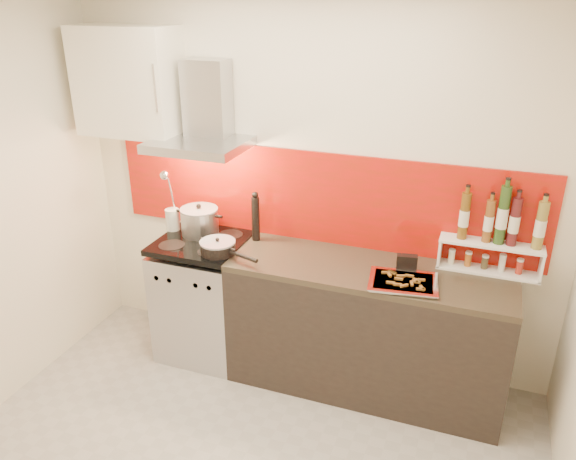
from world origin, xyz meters
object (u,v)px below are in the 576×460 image
at_px(range_stove, 205,298).
at_px(pepper_mill, 256,217).
at_px(baking_tray, 403,282).
at_px(counter, 366,328).
at_px(stock_pot, 200,221).
at_px(saute_pan, 219,247).

relative_size(range_stove, pepper_mill, 2.55).
bearing_deg(baking_tray, range_stove, 174.64).
xyz_separation_m(range_stove, counter, (1.20, 0.00, 0.01)).
height_order(stock_pot, pepper_mill, pepper_mill).
bearing_deg(saute_pan, range_stove, 144.95).
distance_m(saute_pan, pepper_mill, 0.36).
xyz_separation_m(range_stove, pepper_mill, (0.35, 0.16, 0.63)).
relative_size(saute_pan, pepper_mill, 1.26).
bearing_deg(stock_pot, range_stove, -58.77).
relative_size(saute_pan, baking_tray, 1.02).
distance_m(pepper_mill, baking_tray, 1.13).
bearing_deg(counter, baking_tray, -31.01).
bearing_deg(range_stove, saute_pan, -35.05).
bearing_deg(pepper_mill, counter, -10.17).
bearing_deg(pepper_mill, range_stove, -155.80).
bearing_deg(range_stove, baking_tray, -5.36).
xyz_separation_m(saute_pan, pepper_mill, (0.14, 0.31, 0.12)).
bearing_deg(pepper_mill, saute_pan, -114.35).
height_order(stock_pot, saute_pan, stock_pot).
height_order(saute_pan, baking_tray, saute_pan).
height_order(range_stove, saute_pan, saute_pan).
distance_m(range_stove, counter, 1.20).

